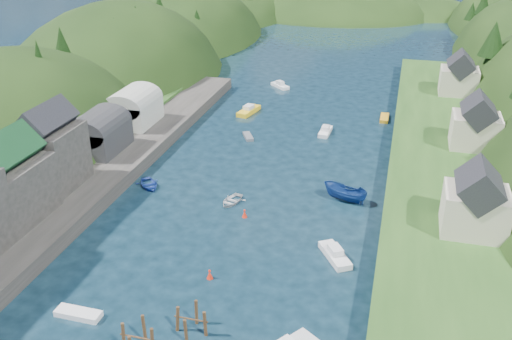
# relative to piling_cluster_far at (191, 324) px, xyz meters

# --- Properties ---
(ground) EXTENTS (600.00, 600.00, 0.00)m
(ground) POSITION_rel_piling_cluster_far_xyz_m (-1.16, 49.64, -1.06)
(ground) COLOR black
(ground) RESTS_ON ground
(hillside_left) EXTENTS (44.00, 245.56, 52.00)m
(hillside_left) POSITION_rel_piling_cluster_far_xyz_m (-46.16, 74.64, -9.09)
(hillside_left) COLOR black
(hillside_left) RESTS_ON ground
(far_hills) EXTENTS (103.00, 68.00, 44.00)m
(far_hills) POSITION_rel_piling_cluster_far_xyz_m (0.06, 173.65, -11.86)
(far_hills) COLOR black
(far_hills) RESTS_ON ground
(hill_trees) EXTENTS (92.89, 146.19, 12.60)m
(hill_trees) POSITION_rel_piling_cluster_far_xyz_m (-1.54, 65.61, 9.98)
(hill_trees) COLOR black
(hill_trees) RESTS_ON ground
(quay_left) EXTENTS (12.00, 110.00, 2.00)m
(quay_left) POSITION_rel_piling_cluster_far_xyz_m (-25.16, 19.64, -0.06)
(quay_left) COLOR #2D2B28
(quay_left) RESTS_ON ground
(terrace_left_grass) EXTENTS (12.00, 110.00, 2.50)m
(terrace_left_grass) POSITION_rel_piling_cluster_far_xyz_m (-32.16, 19.64, 0.19)
(terrace_left_grass) COLOR #234719
(terrace_left_grass) RESTS_ON ground
(boat_sheds) EXTENTS (7.00, 21.00, 7.50)m
(boat_sheds) POSITION_rel_piling_cluster_far_xyz_m (-27.16, 38.64, 4.22)
(boat_sheds) COLOR #2D2D30
(boat_sheds) RESTS_ON quay_left
(terrace_right) EXTENTS (16.00, 120.00, 2.40)m
(terrace_right) POSITION_rel_piling_cluster_far_xyz_m (23.84, 39.64, 0.14)
(terrace_right) COLOR #234719
(terrace_right) RESTS_ON ground
(right_bank_cottages) EXTENTS (9.00, 59.24, 8.41)m
(right_bank_cottages) POSITION_rel_piling_cluster_far_xyz_m (26.84, 47.98, 4.79)
(right_bank_cottages) COLOR beige
(right_bank_cottages) RESTS_ON terrace_right
(piling_cluster_far) EXTENTS (3.27, 3.05, 3.25)m
(piling_cluster_far) POSITION_rel_piling_cluster_far_xyz_m (0.00, 0.00, 0.00)
(piling_cluster_far) COLOR #382314
(piling_cluster_far) RESTS_ON ground
(channel_buoy_near) EXTENTS (0.70, 0.70, 1.10)m
(channel_buoy_near) POSITION_rel_piling_cluster_far_xyz_m (-1.14, 8.42, -0.58)
(channel_buoy_near) COLOR red
(channel_buoy_near) RESTS_ON ground
(channel_buoy_far) EXTENTS (0.70, 0.70, 1.10)m
(channel_buoy_far) POSITION_rel_piling_cluster_far_xyz_m (-1.13, 21.89, -0.58)
(channel_buoy_far) COLOR red
(channel_buoy_far) RESTS_ON ground
(moored_boats) EXTENTS (33.84, 97.04, 2.38)m
(moored_boats) POSITION_rel_piling_cluster_far_xyz_m (1.61, 26.48, -0.45)
(moored_boats) COLOR yellow
(moored_boats) RESTS_ON ground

